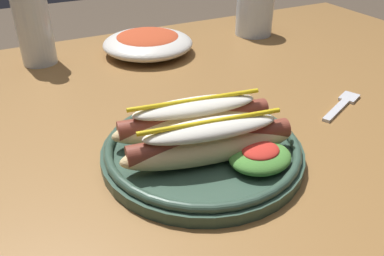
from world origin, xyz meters
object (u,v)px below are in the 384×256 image
object	(u,v)px
side_bowl	(148,42)
fork	(342,104)
hot_dog_plate	(205,142)
glass_bottle	(33,21)
water_cup	(255,13)

from	to	relation	value
side_bowl	fork	bearing A→B (deg)	-62.31
hot_dog_plate	fork	distance (m)	0.28
glass_bottle	side_bowl	distance (m)	0.23
water_cup	glass_bottle	bearing A→B (deg)	175.41
fork	glass_bottle	xyz separation A→B (m)	(-0.42, 0.42, 0.08)
water_cup	glass_bottle	size ratio (longest dim) A/B	0.45
hot_dog_plate	glass_bottle	xyz separation A→B (m)	(-0.14, 0.45, 0.06)
hot_dog_plate	glass_bottle	size ratio (longest dim) A/B	1.20
glass_bottle	fork	bearing A→B (deg)	-45.57
fork	side_bowl	bearing A→B (deg)	92.83
fork	glass_bottle	bearing A→B (deg)	109.57
hot_dog_plate	fork	bearing A→B (deg)	6.07
fork	glass_bottle	distance (m)	0.60
fork	water_cup	bearing A→B (deg)	52.84
fork	water_cup	distance (m)	0.40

